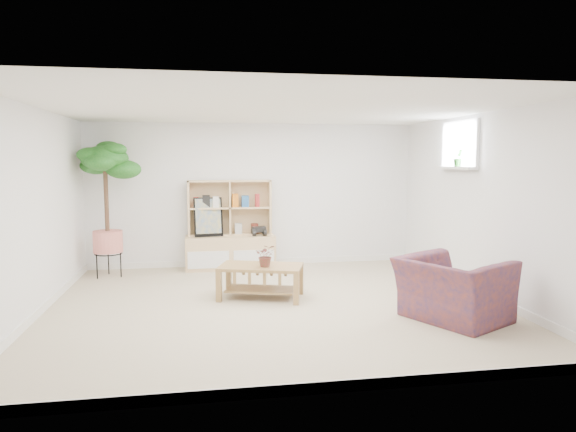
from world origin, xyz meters
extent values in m
cube|color=#C0A98B|center=(0.00, 0.00, 0.00)|extent=(5.50, 5.00, 0.01)
cube|color=white|center=(0.00, 0.00, 2.40)|extent=(5.50, 5.00, 0.01)
cube|color=white|center=(0.00, 2.50, 1.20)|extent=(5.50, 0.01, 2.40)
cube|color=white|center=(0.00, -2.50, 1.20)|extent=(5.50, 0.01, 2.40)
cube|color=white|center=(-2.75, 0.00, 1.20)|extent=(0.01, 5.00, 2.40)
cube|color=white|center=(2.75, 0.00, 1.20)|extent=(0.01, 5.00, 2.40)
cube|color=white|center=(2.67, 0.60, 1.68)|extent=(0.14, 1.00, 0.04)
imported|color=#1A5C24|center=(-0.07, 0.25, 0.58)|extent=(0.28, 0.25, 0.29)
imported|color=navy|center=(1.89, -0.94, 0.40)|extent=(1.33, 1.39, 0.80)
imported|color=#104F17|center=(2.67, 0.53, 1.82)|extent=(0.14, 0.11, 0.25)
camera|label=1|loc=(-0.86, -6.17, 1.79)|focal=32.00mm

